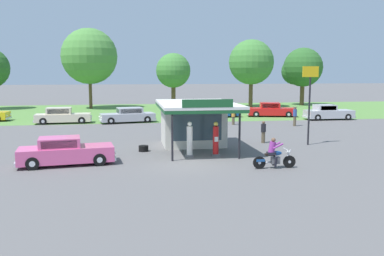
% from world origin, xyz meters
% --- Properties ---
extents(ground_plane, '(300.00, 300.00, 0.00)m').
position_xyz_m(ground_plane, '(0.00, 0.00, 0.00)').
color(ground_plane, '#5B5959').
extents(grass_verge_strip, '(120.00, 24.00, 0.01)m').
position_xyz_m(grass_verge_strip, '(0.00, 30.00, 0.00)').
color(grass_verge_strip, '#56843D').
rests_on(grass_verge_strip, ground).
extents(service_station_kiosk, '(4.69, 7.23, 3.40)m').
position_xyz_m(service_station_kiosk, '(1.17, 5.13, 1.73)').
color(service_station_kiosk, beige).
rests_on(service_station_kiosk, ground).
extents(gas_pump_nearside, '(0.44, 0.44, 2.03)m').
position_xyz_m(gas_pump_nearside, '(0.40, 1.76, 0.93)').
color(gas_pump_nearside, slate).
rests_on(gas_pump_nearside, ground).
extents(gas_pump_offside, '(0.44, 0.44, 2.00)m').
position_xyz_m(gas_pump_offside, '(1.94, 1.76, 0.91)').
color(gas_pump_offside, slate).
rests_on(gas_pump_offside, ground).
extents(motorcycle_with_rider, '(2.23, 0.70, 1.58)m').
position_xyz_m(motorcycle_with_rider, '(4.17, -1.87, 0.65)').
color(motorcycle_with_rider, black).
rests_on(motorcycle_with_rider, ground).
extents(featured_classic_sedan, '(5.19, 2.39, 1.47)m').
position_xyz_m(featured_classic_sedan, '(-6.39, 0.62, 0.68)').
color(featured_classic_sedan, '#E55993').
rests_on(featured_classic_sedan, ground).
extents(parked_car_back_row_centre, '(5.47, 2.24, 1.52)m').
position_xyz_m(parked_car_back_row_centre, '(6.29, 22.25, 0.68)').
color(parked_car_back_row_centre, '#19479E').
rests_on(parked_car_back_row_centre, ground).
extents(parked_car_back_row_right, '(5.57, 2.87, 1.45)m').
position_xyz_m(parked_car_back_row_right, '(-3.14, 18.77, 0.67)').
color(parked_car_back_row_right, '#B7B7BC').
rests_on(parked_car_back_row_right, ground).
extents(parked_car_back_row_far_right, '(5.41, 2.15, 1.52)m').
position_xyz_m(parked_car_back_row_far_right, '(-9.36, 19.07, 0.69)').
color(parked_car_back_row_far_right, beige).
rests_on(parked_car_back_row_far_right, ground).
extents(parked_car_back_row_far_left, '(5.05, 2.03, 1.54)m').
position_xyz_m(parked_car_back_row_far_left, '(17.30, 18.19, 0.70)').
color(parked_car_back_row_far_left, '#B7B7BC').
rests_on(parked_car_back_row_far_left, ground).
extents(parked_car_second_row_spare, '(5.57, 2.92, 1.53)m').
position_xyz_m(parked_car_second_row_spare, '(12.50, 21.94, 0.69)').
color(parked_car_second_row_spare, red).
rests_on(parked_car_second_row_spare, ground).
extents(bystander_strolling_foreground, '(0.34, 0.34, 1.55)m').
position_xyz_m(bystander_strolling_foreground, '(2.07, 13.46, 0.81)').
color(bystander_strolling_foreground, black).
rests_on(bystander_strolling_foreground, ground).
extents(bystander_standing_back_lot, '(0.34, 0.34, 1.49)m').
position_xyz_m(bystander_standing_back_lot, '(6.56, 15.56, 0.77)').
color(bystander_standing_back_lot, brown).
rests_on(bystander_standing_back_lot, ground).
extents(bystander_chatting_near_pumps, '(0.39, 0.39, 1.77)m').
position_xyz_m(bystander_chatting_near_pumps, '(11.82, 13.76, 0.96)').
color(bystander_chatting_near_pumps, brown).
rests_on(bystander_chatting_near_pumps, ground).
extents(bystander_leaning_by_kiosk, '(0.34, 0.34, 1.52)m').
position_xyz_m(bystander_leaning_by_kiosk, '(6.11, 5.55, 0.79)').
color(bystander_leaning_by_kiosk, brown).
rests_on(bystander_leaning_by_kiosk, ground).
extents(tree_oak_centre, '(6.23, 6.23, 9.38)m').
position_xyz_m(tree_oak_centre, '(13.90, 34.36, 6.24)').
color(tree_oak_centre, brown).
rests_on(tree_oak_centre, ground).
extents(tree_oak_right, '(5.74, 5.70, 8.44)m').
position_xyz_m(tree_oak_right, '(22.12, 36.48, 5.42)').
color(tree_oak_right, brown).
rests_on(tree_oak_right, ground).
extents(tree_oak_far_right, '(7.40, 7.40, 10.67)m').
position_xyz_m(tree_oak_far_right, '(-8.14, 35.39, 6.86)').
color(tree_oak_far_right, brown).
rests_on(tree_oak_far_right, ground).
extents(tree_oak_distant_spare, '(4.71, 4.71, 7.46)m').
position_xyz_m(tree_oak_distant_spare, '(3.04, 34.79, 5.07)').
color(tree_oak_distant_spare, brown).
rests_on(tree_oak_distant_spare, ground).
extents(roadside_pole_sign, '(1.10, 0.12, 5.23)m').
position_xyz_m(roadside_pole_sign, '(8.83, 4.34, 3.54)').
color(roadside_pole_sign, black).
rests_on(roadside_pole_sign, ground).
extents(spare_tire_stack, '(0.60, 0.60, 0.36)m').
position_xyz_m(spare_tire_stack, '(-2.20, 3.71, 0.18)').
color(spare_tire_stack, black).
rests_on(spare_tire_stack, ground).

